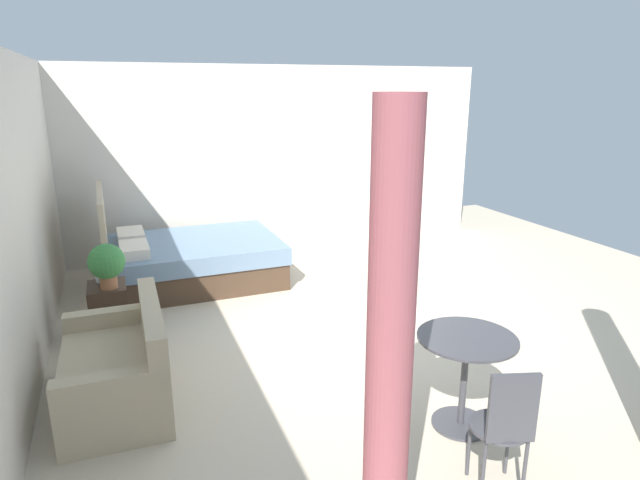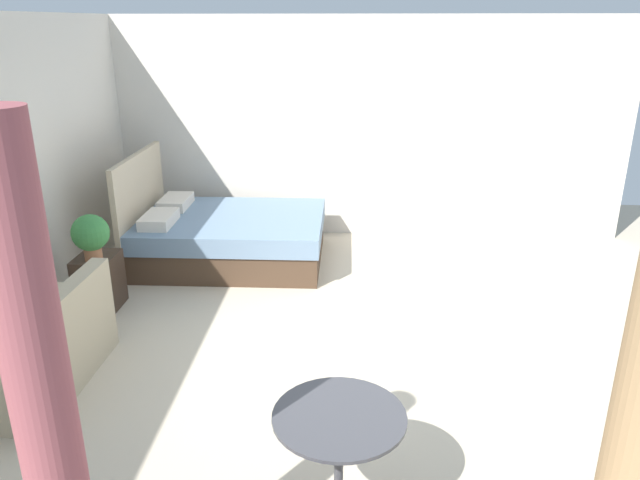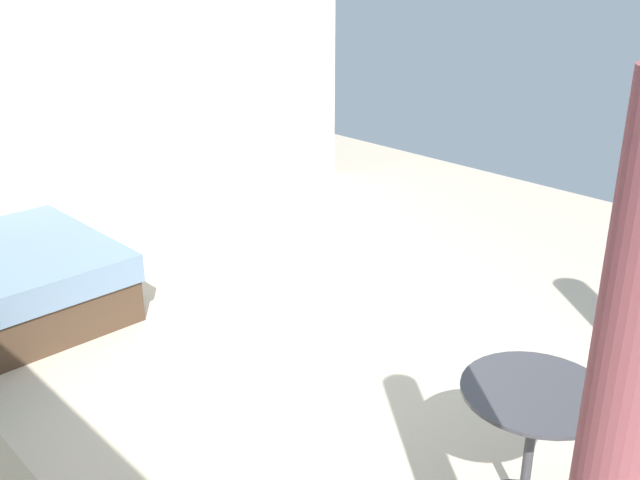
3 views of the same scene
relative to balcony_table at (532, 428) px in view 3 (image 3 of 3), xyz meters
name	(u,v)px [view 3 (image 3 of 3)]	position (x,y,z in m)	size (l,w,h in m)	color
ground_plane	(297,354)	(1.94, -0.20, -0.51)	(9.02, 9.47, 0.02)	beige
wall_right	(78,99)	(4.95, -0.20, 0.87)	(0.12, 6.47, 2.74)	silver
balcony_table	(532,428)	(0.00, 0.00, 0.00)	(0.71, 0.71, 0.72)	#3F3F44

